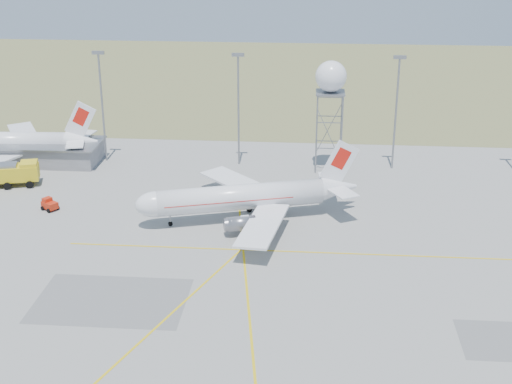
# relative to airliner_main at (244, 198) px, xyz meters

# --- Properties ---
(grass_strip) EXTENTS (400.00, 120.00, 0.03)m
(grass_strip) POSITION_rel_airliner_main_xyz_m (6.52, 99.49, -3.54)
(grass_strip) COLOR olive
(grass_strip) RESTS_ON ground
(building_grey) EXTENTS (19.00, 10.00, 3.90)m
(building_grey) POSITION_rel_airliner_main_xyz_m (-38.48, 23.49, -1.58)
(building_grey) COLOR gray
(building_grey) RESTS_ON ground
(mast_a) EXTENTS (2.20, 0.50, 20.50)m
(mast_a) POSITION_rel_airliner_main_xyz_m (-28.48, 25.49, 8.51)
(mast_a) COLOR gray
(mast_a) RESTS_ON ground
(mast_b) EXTENTS (2.20, 0.50, 20.50)m
(mast_b) POSITION_rel_airliner_main_xyz_m (-3.48, 25.49, 8.51)
(mast_b) COLOR gray
(mast_b) RESTS_ON ground
(mast_c) EXTENTS (2.20, 0.50, 20.50)m
(mast_c) POSITION_rel_airliner_main_xyz_m (24.52, 25.49, 8.51)
(mast_c) COLOR gray
(mast_c) RESTS_ON ground
(airliner_main) EXTENTS (33.48, 31.69, 11.60)m
(airliner_main) POSITION_rel_airliner_main_xyz_m (0.00, 0.00, 0.00)
(airliner_main) COLOR white
(airliner_main) RESTS_ON ground
(airliner_far) EXTENTS (34.24, 33.24, 11.64)m
(airliner_far) POSITION_rel_airliner_main_xyz_m (-47.33, 23.65, 0.01)
(airliner_far) COLOR white
(airliner_far) RESTS_ON ground
(radar_tower) EXTENTS (5.45, 5.45, 19.73)m
(radar_tower) POSITION_rel_airliner_main_xyz_m (12.82, 23.87, 7.51)
(radar_tower) COLOR gray
(radar_tower) RESTS_ON ground
(fire_truck) EXTENTS (10.77, 6.24, 4.09)m
(fire_truck) POSITION_rel_airliner_main_xyz_m (-41.03, 10.95, -1.59)
(fire_truck) COLOR gold
(fire_truck) RESTS_ON ground
(baggage_tug) EXTENTS (2.98, 2.91, 1.91)m
(baggage_tug) POSITION_rel_airliner_main_xyz_m (-30.63, 1.17, -2.83)
(baggage_tug) COLOR red
(baggage_tug) RESTS_ON ground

